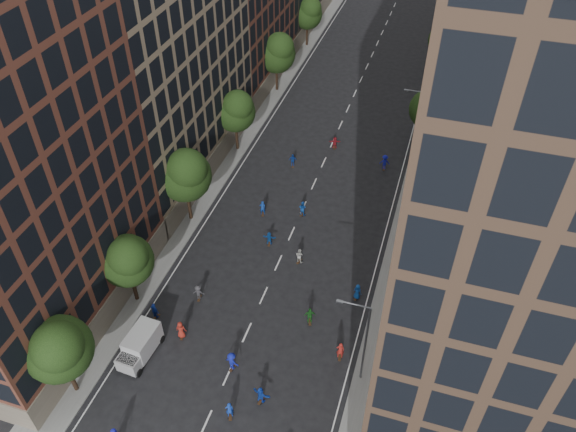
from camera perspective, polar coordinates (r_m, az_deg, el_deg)
The scene contains 33 objects.
ground at distance 69.38m, azimuth 3.54°, elevation 5.23°, with size 240.00×240.00×0.00m, color black.
sidewalk_left at distance 78.30m, azimuth -3.67°, elevation 9.92°, with size 4.00×105.00×0.15m, color slate.
sidewalk_right at distance 74.32m, azimuth 14.08°, elevation 6.75°, with size 4.00×105.00×0.15m, color slate.
bldg_left_b at distance 63.52m, azimuth -14.74°, elevation 18.05°, with size 14.00×26.00×34.00m, color #867157.
bldg_right_a at distance 37.95m, azimuth 23.13°, elevation 0.45°, with size 14.00×30.00×36.00m, color #433024.
bldg_right_b at distance 63.80m, azimuth 22.61°, elevation 15.89°, with size 14.00×28.00×33.00m, color #60584F.
tree_left_0 at distance 46.04m, azimuth -22.30°, elevation -12.34°, with size 5.20×5.20×8.83m.
tree_left_1 at distance 51.17m, azimuth -16.02°, elevation -4.28°, with size 4.80×4.80×8.21m.
tree_left_2 at distance 58.20m, azimuth -10.39°, elevation 4.27°, with size 5.60×5.60×9.45m.
tree_left_3 at distance 68.97m, azimuth -5.33°, elevation 10.68°, with size 5.00×5.00×8.58m.
tree_left_4 at distance 82.06m, azimuth -1.09°, elevation 16.33°, with size 5.40×5.40×9.08m.
tree_left_5 at distance 96.32m, azimuth 2.08°, elevation 19.95°, with size 4.80×4.80×8.33m.
tree_right_a at distance 71.73m, azimuth 14.35°, elevation 10.64°, with size 5.00×5.00×8.39m.
tree_right_b at distance 89.56m, azimuth 15.90°, elevation 16.95°, with size 5.20×5.20×8.83m.
streetlamp_near at distance 44.58m, azimuth 7.62°, elevation -12.32°, with size 2.64×0.22×9.06m.
streetlamp_far at distance 69.53m, azimuth 13.19°, elevation 9.36°, with size 2.64×0.22×9.06m.
cargo_van at distance 50.28m, azimuth -14.83°, elevation -12.60°, with size 2.39×4.60×2.38m.
skater_1 at distance 46.15m, azimuth -5.95°, elevation -19.02°, with size 0.64×0.42×1.75m, color #153AB0.
skater_3 at distance 48.38m, azimuth -5.72°, elevation -14.51°, with size 1.22×0.70×1.89m, color #131C9F.
skater_4 at distance 52.78m, azimuth -13.38°, elevation -9.38°, with size 1.06×0.44×1.80m, color navy.
skater_5 at distance 46.66m, azimuth -2.78°, elevation -17.72°, with size 1.56×0.50×1.68m, color #1741BB.
skater_6 at distance 50.93m, azimuth -10.82°, elevation -11.32°, with size 0.90×0.58×1.83m, color #A4261B.
skater_7 at distance 48.97m, azimuth 5.33°, elevation -13.47°, with size 0.68×0.45×1.88m, color #AD231C.
skater_8 at distance 56.16m, azimuth 1.16°, elevation -4.06°, with size 0.81×0.63×1.66m, color beige.
skater_9 at distance 53.53m, azimuth -9.08°, elevation -7.70°, with size 1.08×0.62×1.67m, color #39383D.
skater_10 at distance 51.06m, azimuth 2.24°, elevation -10.11°, with size 1.07×0.44×1.82m, color #1E6620.
skater_11 at distance 58.05m, azimuth -1.92°, elevation -2.31°, with size 1.41×0.45×1.52m, color #1349A0.
skater_12 at distance 53.30m, azimuth 7.06°, elevation -7.67°, with size 0.83×0.54×1.70m, color #124299.
skater_13 at distance 61.47m, azimuth -2.60°, elevation 0.80°, with size 0.66×0.43×1.80m, color #12399A.
skater_14 at distance 61.42m, azimuth 1.48°, elevation 0.77°, with size 0.85×0.66×1.75m, color #154CAF.
skater_15 at distance 68.96m, azimuth 9.78°, elevation 5.38°, with size 1.24×0.71×1.92m, color #1317A2.
skater_16 at distance 68.52m, azimuth 0.50°, elevation 5.65°, with size 0.97×0.40×1.66m, color #143EA5.
skater_17 at distance 71.98m, azimuth 4.77°, elevation 7.41°, with size 1.46×0.47×1.58m, color #A71B27.
Camera 1 is at (12.67, -14.63, 40.85)m, focal length 35.00 mm.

